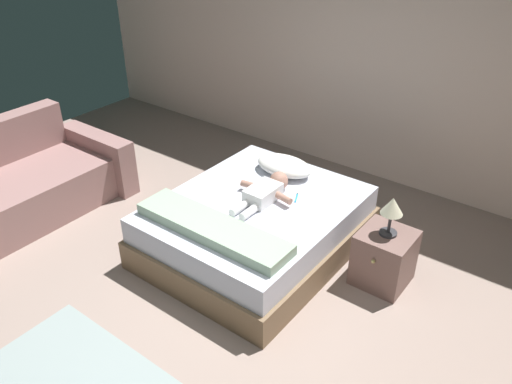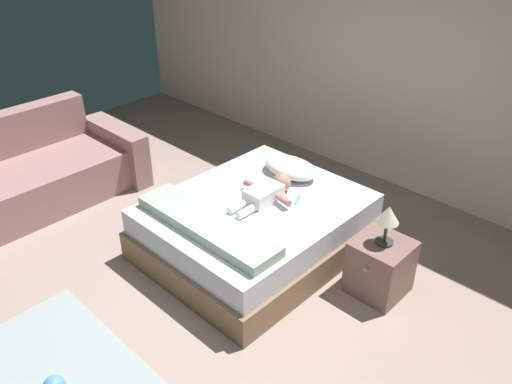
{
  "view_description": "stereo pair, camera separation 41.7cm",
  "coord_description": "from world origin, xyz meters",
  "views": [
    {
      "loc": [
        1.94,
        -1.75,
        2.71
      ],
      "look_at": [
        -0.23,
        1.11,
        0.57
      ],
      "focal_mm": 35.9,
      "sensor_mm": 36.0,
      "label": 1
    },
    {
      "loc": [
        2.25,
        -1.48,
        2.71
      ],
      "look_at": [
        -0.23,
        1.11,
        0.57
      ],
      "focal_mm": 35.9,
      "sensor_mm": 36.0,
      "label": 2
    }
  ],
  "objects": [
    {
      "name": "bed",
      "position": [
        -0.23,
        1.11,
        0.23
      ],
      "size": [
        1.45,
        1.76,
        0.47
      ],
      "color": "brown",
      "rests_on": "ground_plane"
    },
    {
      "name": "blanket",
      "position": [
        -0.23,
        0.57,
        0.52
      ],
      "size": [
        1.31,
        0.32,
        0.09
      ],
      "color": "#96B195",
      "rests_on": "bed"
    },
    {
      "name": "rug",
      "position": [
        -0.28,
        -0.78,
        0.0
      ],
      "size": [
        1.3,
        0.95,
        0.01
      ],
      "color": "#8A9998",
      "rests_on": "ground_plane"
    },
    {
      "name": "ground_plane",
      "position": [
        0.0,
        0.0,
        0.0
      ],
      "size": [
        8.0,
        8.0,
        0.0
      ],
      "primitive_type": "plane",
      "color": "gray"
    },
    {
      "name": "toothbrush",
      "position": [
        0.0,
        1.37,
        0.48
      ],
      "size": [
        0.07,
        0.14,
        0.02
      ],
      "color": "#2696EF",
      "rests_on": "bed"
    },
    {
      "name": "pillow",
      "position": [
        -0.33,
        1.67,
        0.55
      ],
      "size": [
        0.54,
        0.34,
        0.14
      ],
      "color": "white",
      "rests_on": "bed"
    },
    {
      "name": "couch",
      "position": [
        -2.36,
        0.07,
        0.28
      ],
      "size": [
        1.05,
        2.17,
        0.84
      ],
      "color": "gray",
      "rests_on": "ground_plane"
    },
    {
      "name": "nightstand",
      "position": [
        0.82,
        1.38,
        0.23
      ],
      "size": [
        0.4,
        0.43,
        0.45
      ],
      "color": "#765851",
      "rests_on": "ground_plane"
    },
    {
      "name": "baby",
      "position": [
        -0.2,
        1.21,
        0.54
      ],
      "size": [
        0.51,
        0.65,
        0.16
      ],
      "color": "white",
      "rests_on": "bed"
    },
    {
      "name": "wall_behind_bed",
      "position": [
        0.0,
        3.0,
        1.33
      ],
      "size": [
        8.0,
        0.12,
        2.65
      ],
      "primitive_type": "cube",
      "color": "beige",
      "rests_on": "ground_plane"
    },
    {
      "name": "lamp",
      "position": [
        0.82,
        1.38,
        0.68
      ],
      "size": [
        0.17,
        0.17,
        0.32
      ],
      "color": "#333338",
      "rests_on": "nightstand"
    }
  ]
}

